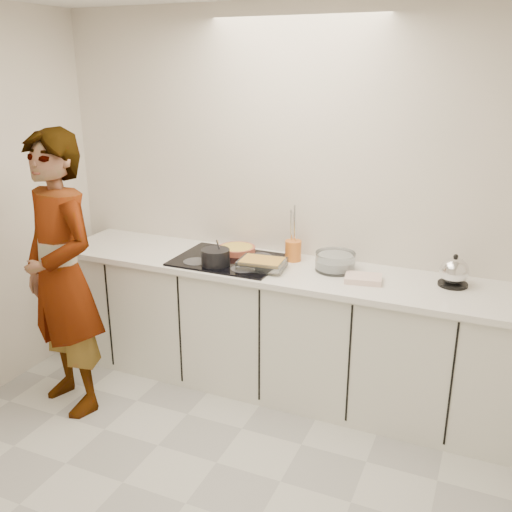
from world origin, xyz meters
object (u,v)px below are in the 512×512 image
at_px(hob, 228,260).
at_px(saucepan, 216,257).
at_px(utensil_crock, 293,251).
at_px(cook, 61,276).
at_px(tart_dish, 237,249).
at_px(kettle, 454,272).
at_px(baking_dish, 262,263).
at_px(mixing_bowl, 335,262).

relative_size(hob, saucepan, 2.93).
height_order(utensil_crock, cook, cook).
height_order(tart_dish, kettle, kettle).
height_order(baking_dish, mixing_bowl, mixing_bowl).
bearing_deg(tart_dish, baking_dish, -38.05).
bearing_deg(kettle, saucepan, -169.78).
distance_m(tart_dish, cook, 1.20).
xyz_separation_m(mixing_bowl, kettle, (0.74, 0.02, 0.03)).
distance_m(hob, saucepan, 0.15).
height_order(hob, utensil_crock, utensil_crock).
bearing_deg(cook, mixing_bowl, 48.06).
relative_size(kettle, cook, 0.12).
bearing_deg(utensil_crock, kettle, -3.21).
bearing_deg(mixing_bowl, kettle, 1.69).
bearing_deg(utensil_crock, hob, -155.03).
xyz_separation_m(kettle, utensil_crock, (-1.06, 0.06, -0.02)).
relative_size(hob, mixing_bowl, 2.08).
bearing_deg(cook, baking_dish, 50.23).
relative_size(saucepan, cook, 0.13).
distance_m(saucepan, mixing_bowl, 0.80).
height_order(baking_dish, cook, cook).
height_order(mixing_bowl, kettle, kettle).
height_order(hob, mixing_bowl, mixing_bowl).
relative_size(kettle, utensil_crock, 1.51).
distance_m(tart_dish, mixing_bowl, 0.74).
xyz_separation_m(hob, cook, (-0.83, -0.72, 0.01)).
height_order(tart_dish, saucepan, saucepan).
xyz_separation_m(saucepan, utensil_crock, (0.43, 0.33, 0.00)).
bearing_deg(hob, tart_dish, 93.18).
height_order(mixing_bowl, cook, cook).
height_order(hob, saucepan, saucepan).
distance_m(tart_dish, utensil_crock, 0.42).
height_order(kettle, cook, cook).
bearing_deg(saucepan, kettle, 10.22).
bearing_deg(hob, saucepan, -100.33).
distance_m(saucepan, baking_dish, 0.32).
relative_size(mixing_bowl, cook, 0.19).
bearing_deg(hob, kettle, 5.03).
bearing_deg(mixing_bowl, tart_dish, 176.35).
bearing_deg(cook, hob, 61.14).
height_order(hob, cook, cook).
height_order(tart_dish, mixing_bowl, mixing_bowl).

